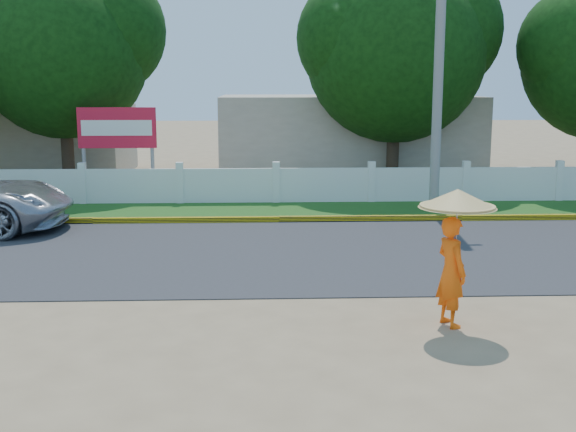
% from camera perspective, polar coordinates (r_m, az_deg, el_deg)
% --- Properties ---
extents(ground, '(120.00, 120.00, 0.00)m').
position_cam_1_polar(ground, '(11.80, 0.40, -8.01)').
color(ground, '#9E8460').
rests_on(ground, ground).
extents(road, '(60.00, 7.00, 0.02)m').
position_cam_1_polar(road, '(16.12, -0.36, -2.88)').
color(road, '#38383A').
rests_on(road, ground).
extents(grass_verge, '(60.00, 3.50, 0.03)m').
position_cam_1_polar(grass_verge, '(21.26, -0.84, 0.43)').
color(grass_verge, '#2D601E').
rests_on(grass_verge, ground).
extents(curb, '(40.00, 0.18, 0.16)m').
position_cam_1_polar(curb, '(19.58, -0.72, -0.26)').
color(curb, yellow).
rests_on(curb, ground).
extents(fence, '(40.00, 0.10, 1.10)m').
position_cam_1_polar(fence, '(22.60, -0.94, 2.41)').
color(fence, silver).
rests_on(fence, ground).
extents(building_near, '(10.00, 6.00, 3.20)m').
position_cam_1_polar(building_near, '(29.46, 4.61, 6.34)').
color(building_near, '#B7AD99').
rests_on(building_near, ground).
extents(building_far, '(8.00, 5.00, 2.80)m').
position_cam_1_polar(building_far, '(31.71, -19.78, 5.69)').
color(building_far, '#B7AD99').
rests_on(building_far, ground).
extents(utility_pole, '(0.28, 0.28, 8.57)m').
position_cam_1_polar(utility_pole, '(21.23, 11.84, 11.77)').
color(utility_pole, gray).
rests_on(utility_pole, ground).
extents(monk_with_parasol, '(1.19, 1.19, 2.16)m').
position_cam_1_polar(monk_with_parasol, '(11.35, 13.00, -1.67)').
color(monk_with_parasol, '#FF590D').
rests_on(monk_with_parasol, ground).
extents(billboard, '(2.50, 0.13, 2.95)m').
position_cam_1_polar(billboard, '(23.96, -13.35, 6.42)').
color(billboard, gray).
rests_on(billboard, ground).
extents(tree_row, '(33.52, 7.53, 8.77)m').
position_cam_1_polar(tree_row, '(25.80, 5.22, 12.84)').
color(tree_row, '#473828').
rests_on(tree_row, ground).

